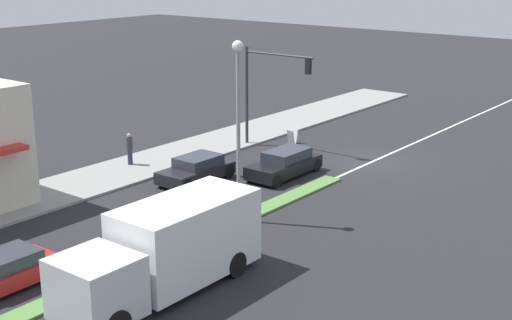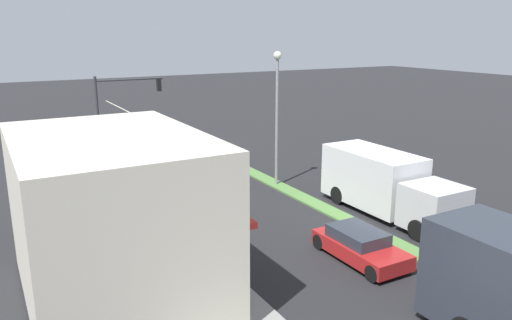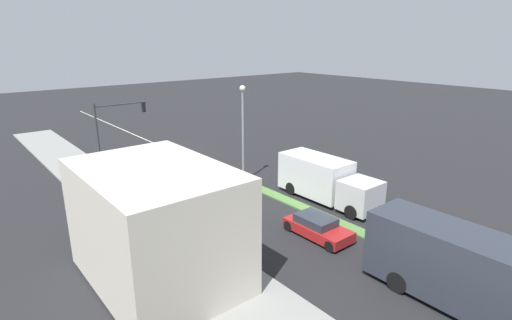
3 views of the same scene
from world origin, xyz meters
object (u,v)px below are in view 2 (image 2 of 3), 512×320
(sedan_dark, at_px, (175,175))
(suv_black, at_px, (197,156))
(pedestrian, at_px, (94,181))
(warning_aframe_sign, at_px, (124,148))
(street_lamp, at_px, (277,102))
(traffic_signal_main, at_px, (119,103))
(delivery_truck, at_px, (385,184))
(hatchback_red, at_px, (360,245))

(sedan_dark, bearing_deg, suv_black, -129.15)
(pedestrian, distance_m, sedan_dark, 4.53)
(warning_aframe_sign, xyz_separation_m, suv_black, (-3.37, 5.41, 0.21))
(street_lamp, bearing_deg, sedan_dark, -29.37)
(suv_black, bearing_deg, traffic_signal_main, -42.80)
(warning_aframe_sign, distance_m, delivery_truck, 19.61)
(street_lamp, distance_m, warning_aframe_sign, 13.64)
(hatchback_red, bearing_deg, delivery_truck, -142.71)
(traffic_signal_main, relative_size, pedestrian, 3.36)
(traffic_signal_main, distance_m, hatchback_red, 20.22)
(delivery_truck, distance_m, sedan_dark, 11.66)
(traffic_signal_main, bearing_deg, suv_black, 137.20)
(warning_aframe_sign, bearing_deg, sedan_dark, 93.67)
(delivery_truck, bearing_deg, warning_aframe_sign, -66.63)
(hatchback_red, bearing_deg, traffic_signal_main, -78.65)
(traffic_signal_main, distance_m, sedan_dark, 7.88)
(pedestrian, height_order, suv_black, pedestrian)
(delivery_truck, distance_m, hatchback_red, 5.60)
(traffic_signal_main, xyz_separation_m, suv_black, (-3.92, 3.63, -3.27))
(suv_black, relative_size, hatchback_red, 1.10)
(traffic_signal_main, relative_size, delivery_truck, 0.75)
(hatchback_red, bearing_deg, sedan_dark, -77.36)
(traffic_signal_main, distance_m, suv_black, 6.27)
(traffic_signal_main, height_order, street_lamp, street_lamp)
(hatchback_red, bearing_deg, suv_black, -90.00)
(street_lamp, xyz_separation_m, pedestrian, (9.51, -2.60, -3.78))
(street_lamp, relative_size, pedestrian, 4.42)
(traffic_signal_main, height_order, sedan_dark, traffic_signal_main)
(warning_aframe_sign, bearing_deg, pedestrian, 66.51)
(warning_aframe_sign, distance_m, sedan_dark, 8.87)
(pedestrian, bearing_deg, street_lamp, 164.73)
(sedan_dark, bearing_deg, street_lamp, 150.63)
(traffic_signal_main, distance_m, warning_aframe_sign, 3.94)
(street_lamp, height_order, delivery_truck, street_lamp)
(delivery_truck, height_order, sedan_dark, delivery_truck)
(warning_aframe_sign, height_order, hatchback_red, hatchback_red)
(street_lamp, distance_m, sedan_dark, 7.09)
(street_lamp, bearing_deg, pedestrian, -15.27)
(suv_black, distance_m, sedan_dark, 4.43)
(traffic_signal_main, relative_size, street_lamp, 0.76)
(suv_black, xyz_separation_m, sedan_dark, (2.80, 3.44, -0.02))
(pedestrian, bearing_deg, traffic_signal_main, -114.89)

